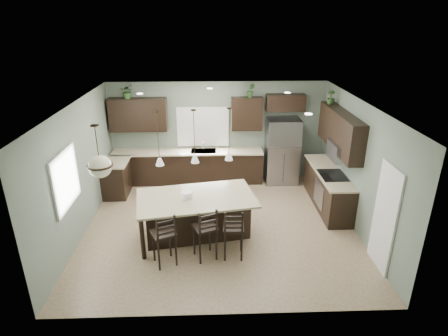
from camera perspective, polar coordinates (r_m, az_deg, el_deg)
ground at (r=8.66m, az=-0.57°, el=-8.70°), size 6.00×6.00×0.00m
pantry_door at (r=7.50m, az=23.28°, el=-7.02°), size 0.04×0.82×2.04m
window_back at (r=10.56m, az=-3.18°, el=6.30°), size 1.35×0.02×1.00m
window_left at (r=7.76m, az=-23.09°, el=-1.64°), size 0.02×1.10×1.00m
left_return_cabs at (r=10.28m, az=-16.08°, el=-1.58°), size 0.60×0.90×0.90m
left_return_countertop at (r=10.10m, az=-16.25°, el=0.86°), size 0.66×0.96×0.04m
back_lower_cabs at (r=10.67m, az=-5.50°, el=0.15°), size 4.20×0.60×0.90m
back_countertop at (r=10.49m, az=-5.60°, el=2.49°), size 4.20×0.66×0.04m
sink_inset at (r=10.46m, az=-3.14°, el=2.60°), size 0.70×0.45×0.01m
faucet at (r=10.39m, az=-3.16°, el=3.30°), size 0.02×0.02×0.28m
back_upper_left at (r=10.49m, az=-12.93°, el=7.92°), size 1.55×0.34×0.90m
back_upper_right at (r=10.35m, az=3.48°, el=8.26°), size 0.85×0.34×0.90m
fridge_header at (r=10.44m, az=9.35°, el=9.81°), size 1.05×0.34×0.45m
right_lower_cabs at (r=9.65m, az=15.53°, el=-3.11°), size 0.60×2.35×0.90m
right_countertop at (r=9.46m, az=15.71°, el=-0.54°), size 0.66×2.35×0.04m
cooktop at (r=9.21m, az=16.21°, el=-1.06°), size 0.58×0.75×0.02m
wall_oven_front at (r=9.33m, az=14.22°, el=-3.89°), size 0.01×0.72×0.60m
right_upper_cabs at (r=9.17m, az=17.27°, el=5.41°), size 0.34×2.35×0.90m
microwave at (r=9.03m, az=17.22°, el=2.48°), size 0.40×0.75×0.40m
refrigerator at (r=10.62m, az=8.83°, el=2.60°), size 0.90×0.74×1.85m
kitchen_island at (r=8.10m, az=-4.18°, el=-7.36°), size 2.65×1.80×0.92m
serving_dish at (r=7.82m, az=-5.74°, el=-4.11°), size 0.24×0.24×0.14m
bar_stool_left at (r=7.26m, az=-9.14°, el=-10.56°), size 0.55×0.55×1.12m
bar_stool_center at (r=7.34m, az=-2.92°, el=-9.81°), size 0.54×0.54×1.13m
bar_stool_right at (r=7.37m, az=1.43°, el=-9.80°), size 0.42×0.42×1.09m
pendant_left at (r=7.32m, az=-10.01°, el=4.38°), size 0.17×0.17×1.10m
pendant_center at (r=7.38m, az=-4.56°, el=4.79°), size 0.17×0.17×1.10m
pendant_right at (r=7.49m, az=0.76°, el=5.14°), size 0.17×0.17×1.10m
chandelier at (r=6.67m, az=-18.65°, el=2.40°), size 0.44×0.44×0.95m
plant_back_left at (r=10.37m, az=-14.51°, el=11.27°), size 0.38×0.34×0.39m
plant_back_right at (r=10.20m, az=4.12°, el=11.72°), size 0.22×0.18×0.39m
plant_right_wall at (r=9.78m, az=15.99°, el=10.32°), size 0.22×0.22×0.33m
room_shell at (r=7.92m, az=-0.62°, el=1.89°), size 6.00×6.00×6.00m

